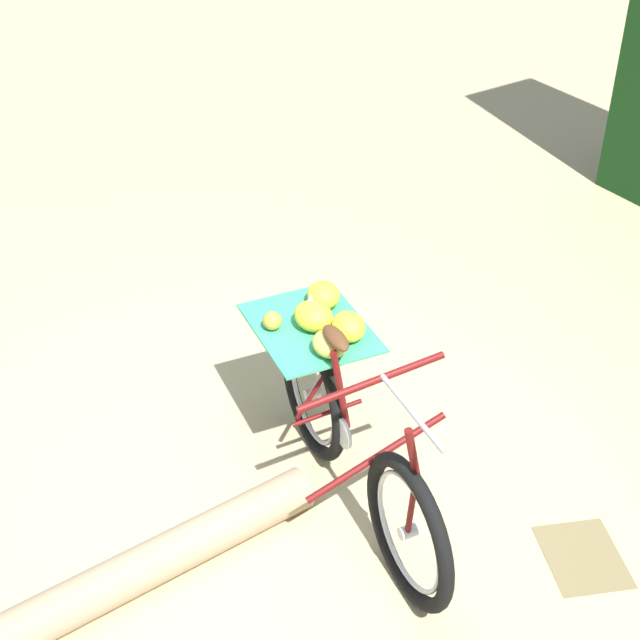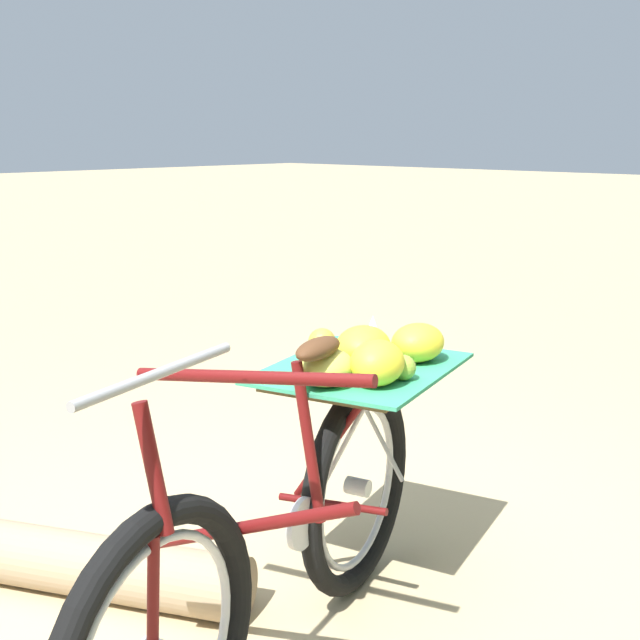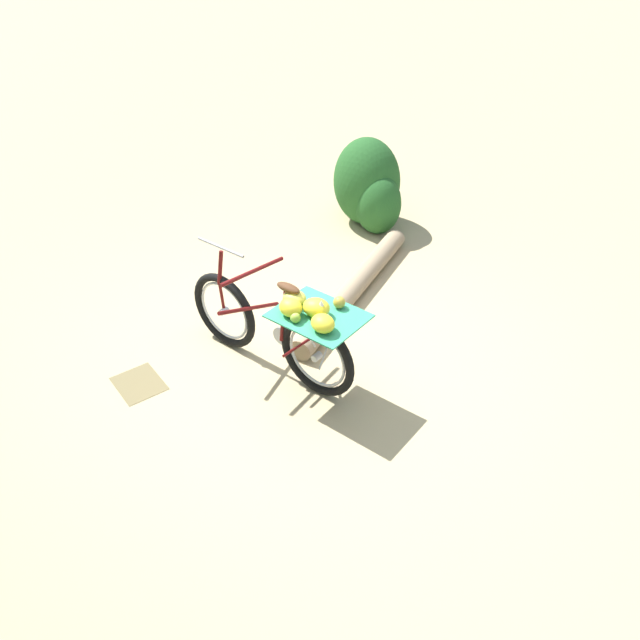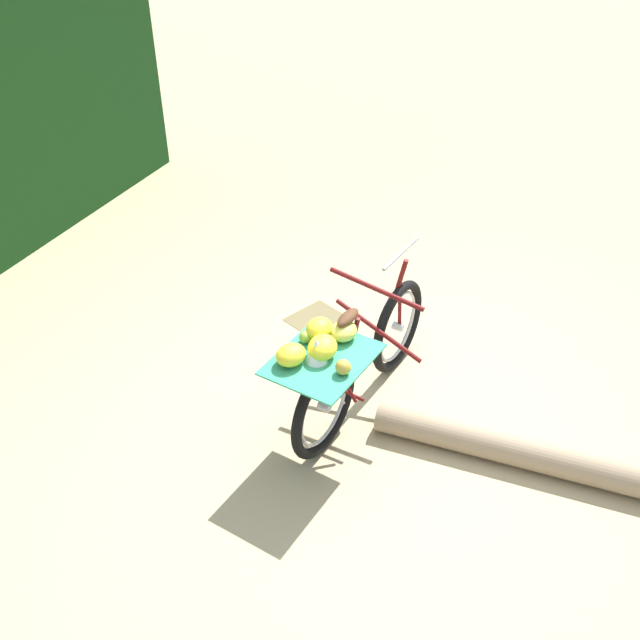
# 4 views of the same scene
# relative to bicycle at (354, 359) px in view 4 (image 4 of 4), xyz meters

# --- Properties ---
(ground_plane) EXTENTS (60.00, 60.00, 0.00)m
(ground_plane) POSITION_rel_bicycle_xyz_m (0.09, -0.16, -0.50)
(ground_plane) COLOR tan
(bicycle) EXTENTS (1.79, 0.88, 1.03)m
(bicycle) POSITION_rel_bicycle_xyz_m (0.00, 0.00, 0.00)
(bicycle) COLOR black
(bicycle) RESTS_ON ground_plane
(fallen_log) EXTENTS (1.25, 2.22, 0.21)m
(fallen_log) POSITION_rel_bicycle_xyz_m (0.56, -1.29, -0.39)
(fallen_log) COLOR #9E8466
(fallen_log) RESTS_ON ground_plane
(leaf_litter_patch) EXTENTS (0.44, 0.36, 0.01)m
(leaf_litter_patch) POSITION_rel_bicycle_xyz_m (0.60, 1.04, -0.49)
(leaf_litter_patch) COLOR olive
(leaf_litter_patch) RESTS_ON ground_plane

